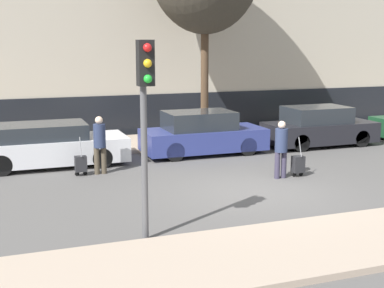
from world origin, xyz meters
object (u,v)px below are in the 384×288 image
Objects in this scene: parked_car_1 at (202,134)px; parked_car_2 at (319,127)px; pedestrian_right at (281,146)px; traffic_light at (145,100)px; trolley_left at (81,164)px; parked_car_0 at (49,146)px; pedestrian_left at (100,142)px; trolley_right at (298,164)px; parked_bicycle at (298,123)px.

parked_car_1 reaches higher than parked_car_2.
pedestrian_right is 6.00m from traffic_light.
traffic_light reaches higher than trolley_left.
pedestrian_left is at bearing -49.97° from parked_car_0.
traffic_light reaches higher than parked_car_2.
pedestrian_right is at bearing -23.14° from trolley_left.
trolley_right is at bearing -25.11° from pedestrian_left.
pedestrian_left is at bearing -169.62° from parked_car_2.
parked_car_0 reaches higher than trolley_left.
parked_car_1 is at bearing 61.39° from traffic_light.
parked_bicycle is (4.92, 2.06, -0.17)m from parked_car_1.
parked_car_1 is 2.47× the size of pedestrian_left.
traffic_light is (-0.16, -5.50, 1.72)m from pedestrian_left.
parked_car_0 is 1.99m from pedestrian_left.
trolley_left is at bearing -159.51° from parked_car_1.
parked_bicycle is at bearing 21.67° from trolley_left.
pedestrian_left is 9.36m from parked_bicycle.
parked_car_1 is 3.71× the size of trolley_left.
trolley_right is at bearing 179.93° from pedestrian_right.
parked_car_2 is 2.42× the size of pedestrian_left.
pedestrian_right reaches higher than trolley_left.
trolley_right is (5.63, -2.17, 0.01)m from trolley_left.
traffic_light reaches higher than pedestrian_left.
pedestrian_right is at bearing -125.10° from parked_bicycle.
parked_bicycle is (9.88, 2.12, -0.13)m from parked_car_0.
trolley_left is 0.62× the size of parked_bicycle.
parked_car_0 is 7.35m from trolley_right.
parked_car_1 is 4.46m from parked_car_2.
pedestrian_left is (-8.16, -1.49, 0.27)m from parked_car_2.
parked_car_0 is at bearing 128.25° from pedestrian_left.
trolley_left is (0.71, -1.52, -0.28)m from parked_car_0.
parked_bicycle is at bearing 21.03° from pedestrian_left.
pedestrian_right is (-3.63, -3.68, 0.23)m from parked_car_2.
trolley_left is 5.96m from traffic_light.
traffic_light is 12.84m from parked_bicycle.
trolley_right is at bearing -30.22° from parked_car_0.
parked_car_0 is 10.11m from parked_bicycle.
trolley_right is at bearing -69.80° from parked_car_1.
trolley_left is at bearing -64.86° from parked_car_0.
parked_car_2 is 3.63× the size of trolley_left.
parked_bicycle is (8.62, 3.62, -0.44)m from pedestrian_left.
pedestrian_left is 0.44× the size of traffic_light.
parked_bicycle is (4.09, 5.81, -0.40)m from pedestrian_right.
parked_car_2 reaches higher than parked_car_0.
parked_car_1 is at bearing -77.40° from pedestrian_right.
parked_car_1 reaches higher than trolley_right.
pedestrian_left is 1.47× the size of trolley_right.
trolley_left is at bearing -170.15° from parked_car_2.
parked_car_1 is 2.29× the size of parked_bicycle.
traffic_light reaches higher than parked_bicycle.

